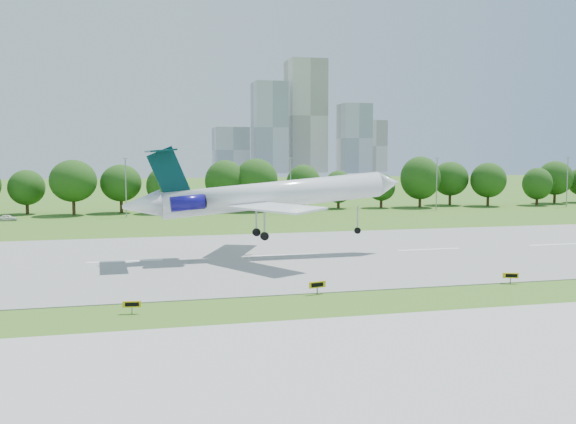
{
  "coord_description": "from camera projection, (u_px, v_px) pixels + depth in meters",
  "views": [
    {
      "loc": [
        -19.25,
        -53.99,
        12.98
      ],
      "look_at": [
        -1.42,
        18.0,
        6.28
      ],
      "focal_mm": 40.0,
      "sensor_mm": 36.0,
      "label": 1
    }
  ],
  "objects": [
    {
      "name": "service_vehicle_b",
      "position": [
        8.0,
        218.0,
        125.04
      ],
      "size": [
        3.63,
        1.58,
        1.22
      ],
      "primitive_type": "imported",
      "rotation": [
        0.0,
        0.0,
        1.53
      ],
      "color": "white",
      "rests_on": "ground"
    },
    {
      "name": "taxiway",
      "position": [
        446.0,
        359.0,
        40.56
      ],
      "size": [
        400.0,
        23.0,
        0.08
      ],
      "primitive_type": "cube",
      "color": "#ADADA8",
      "rests_on": "ground"
    },
    {
      "name": "taxi_sign_centre",
      "position": [
        317.0,
        285.0,
        59.46
      ],
      "size": [
        1.71,
        0.62,
        1.21
      ],
      "rotation": [
        0.0,
        0.0,
        0.25
      ],
      "color": "gray",
      "rests_on": "ground"
    },
    {
      "name": "ground",
      "position": [
        351.0,
        298.0,
        57.97
      ],
      "size": [
        600.0,
        600.0,
        0.0
      ],
      "primitive_type": "plane",
      "color": "#3A6B1C",
      "rests_on": "ground"
    },
    {
      "name": "runway",
      "position": [
        286.0,
        255.0,
        82.13
      ],
      "size": [
        400.0,
        45.0,
        0.08
      ],
      "primitive_type": "cube",
      "color": "gray",
      "rests_on": "ground"
    },
    {
      "name": "taxi_sign_right",
      "position": [
        511.0,
        276.0,
        64.4
      ],
      "size": [
        1.52,
        0.65,
        1.09
      ],
      "rotation": [
        0.0,
        0.0,
        -0.32
      ],
      "color": "gray",
      "rests_on": "ground"
    },
    {
      "name": "tree_line",
      "position": [
        216.0,
        184.0,
        146.35
      ],
      "size": [
        288.4,
        8.4,
        10.4
      ],
      "color": "#382314",
      "rests_on": "ground"
    },
    {
      "name": "airliner",
      "position": [
        261.0,
        195.0,
        80.57
      ],
      "size": [
        36.36,
        26.39,
        11.61
      ],
      "rotation": [
        0.0,
        -0.08,
        0.05
      ],
      "color": "white",
      "rests_on": "ground"
    },
    {
      "name": "skyline",
      "position": [
        301.0,
        130.0,
        456.82
      ],
      "size": [
        127.0,
        52.0,
        80.0
      ],
      "color": "#B2B2B7",
      "rests_on": "ground"
    },
    {
      "name": "taxi_sign_left",
      "position": [
        132.0,
        304.0,
        52.21
      ],
      "size": [
        1.5,
        0.37,
        1.05
      ],
      "rotation": [
        0.0,
        0.0,
        -0.14
      ],
      "color": "gray",
      "rests_on": "ground"
    },
    {
      "name": "light_poles",
      "position": [
        211.0,
        186.0,
        136.07
      ],
      "size": [
        175.9,
        0.25,
        12.19
      ],
      "color": "gray",
      "rests_on": "ground"
    }
  ]
}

